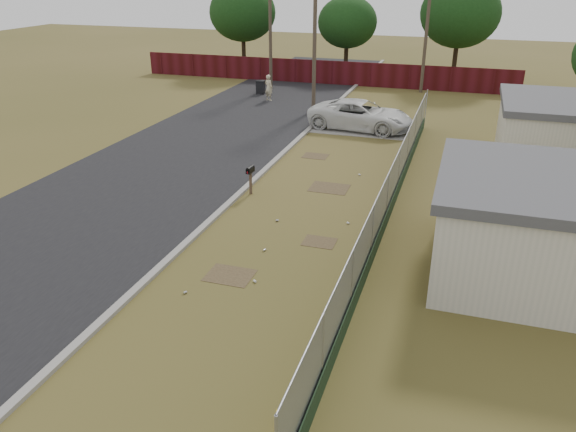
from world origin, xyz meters
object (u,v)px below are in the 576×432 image
(trash_bin, at_px, (261,87))
(mailbox, at_px, (250,172))
(pedestrian, at_px, (269,88))
(pickup_truck, at_px, (361,115))
(fire_hydrant, at_px, (283,420))

(trash_bin, bearing_deg, mailbox, -70.80)
(pedestrian, bearing_deg, pickup_truck, 166.19)
(mailbox, distance_m, trash_bin, 19.64)
(fire_hydrant, distance_m, mailbox, 12.98)
(pedestrian, distance_m, trash_bin, 2.36)
(pedestrian, height_order, trash_bin, pedestrian)
(mailbox, relative_size, pedestrian, 0.68)
(fire_hydrant, xyz_separation_m, trash_bin, (-11.76, 30.37, 0.14))
(fire_hydrant, xyz_separation_m, pickup_truck, (-2.99, 23.06, 0.46))
(fire_hydrant, distance_m, pickup_truck, 23.25)
(pedestrian, xyz_separation_m, trash_bin, (-1.31, 1.92, -0.39))
(mailbox, xyz_separation_m, trash_bin, (-6.46, 18.54, -0.45))
(fire_hydrant, distance_m, pedestrian, 30.31)
(fire_hydrant, xyz_separation_m, pedestrian, (-10.45, 28.45, 0.53))
(fire_hydrant, height_order, pedestrian, pedestrian)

